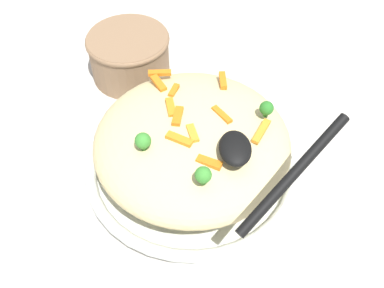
% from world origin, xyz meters
% --- Properties ---
extents(ground_plane, '(2.40, 2.40, 0.00)m').
position_xyz_m(ground_plane, '(0.00, 0.00, 0.00)').
color(ground_plane, beige).
extents(serving_bowl, '(0.31, 0.31, 0.04)m').
position_xyz_m(serving_bowl, '(0.00, 0.00, 0.02)').
color(serving_bowl, silver).
rests_on(serving_bowl, ground_plane).
extents(pasta_mound, '(0.27, 0.27, 0.09)m').
position_xyz_m(pasta_mound, '(0.00, 0.00, 0.08)').
color(pasta_mound, '#DBC689').
rests_on(pasta_mound, serving_bowl).
extents(carrot_piece_0, '(0.02, 0.03, 0.01)m').
position_xyz_m(carrot_piece_0, '(-0.07, -0.02, 0.12)').
color(carrot_piece_0, orange).
rests_on(carrot_piece_0, pasta_mound).
extents(carrot_piece_1, '(0.03, 0.02, 0.01)m').
position_xyz_m(carrot_piece_1, '(0.06, 0.02, 0.12)').
color(carrot_piece_1, orange).
rests_on(carrot_piece_1, pasta_mound).
extents(carrot_piece_2, '(0.03, 0.02, 0.01)m').
position_xyz_m(carrot_piece_2, '(0.02, 0.03, 0.12)').
color(carrot_piece_2, orange).
rests_on(carrot_piece_2, pasta_mound).
extents(carrot_piece_3, '(0.03, 0.03, 0.01)m').
position_xyz_m(carrot_piece_3, '(0.01, -0.04, 0.12)').
color(carrot_piece_3, orange).
rests_on(carrot_piece_3, pasta_mound).
extents(carrot_piece_4, '(0.03, 0.01, 0.01)m').
position_xyz_m(carrot_piece_4, '(0.08, -0.05, 0.12)').
color(carrot_piece_4, orange).
rests_on(carrot_piece_4, pasta_mound).
extents(carrot_piece_5, '(0.04, 0.03, 0.01)m').
position_xyz_m(carrot_piece_5, '(-0.02, -0.09, 0.12)').
color(carrot_piece_5, orange).
rests_on(carrot_piece_5, pasta_mound).
extents(carrot_piece_6, '(0.01, 0.03, 0.01)m').
position_xyz_m(carrot_piece_6, '(0.10, 0.04, 0.12)').
color(carrot_piece_6, orange).
rests_on(carrot_piece_6, pasta_mound).
extents(carrot_piece_7, '(0.03, 0.04, 0.01)m').
position_xyz_m(carrot_piece_7, '(-0.03, 0.02, 0.12)').
color(carrot_piece_7, orange).
rests_on(carrot_piece_7, pasta_mound).
extents(carrot_piece_8, '(0.03, 0.02, 0.01)m').
position_xyz_m(carrot_piece_8, '(-0.02, -0.00, 0.12)').
color(carrot_piece_8, orange).
rests_on(carrot_piece_8, pasta_mound).
extents(carrot_piece_9, '(0.03, 0.02, 0.01)m').
position_xyz_m(carrot_piece_9, '(0.08, 0.05, 0.12)').
color(carrot_piece_9, orange).
rests_on(carrot_piece_9, pasta_mound).
extents(carrot_piece_10, '(0.03, 0.02, 0.01)m').
position_xyz_m(carrot_piece_10, '(0.01, 0.02, 0.12)').
color(carrot_piece_10, orange).
rests_on(carrot_piece_10, pasta_mound).
extents(broccoli_floret_0, '(0.02, 0.02, 0.02)m').
position_xyz_m(broccoli_floret_0, '(0.01, -0.10, 0.13)').
color(broccoli_floret_0, '#296820').
rests_on(broccoli_floret_0, pasta_mound).
extents(broccoli_floret_1, '(0.02, 0.02, 0.03)m').
position_xyz_m(broccoli_floret_1, '(-0.04, 0.06, 0.13)').
color(broccoli_floret_1, '#377928').
rests_on(broccoli_floret_1, pasta_mound).
extents(broccoli_floret_2, '(0.02, 0.02, 0.03)m').
position_xyz_m(broccoli_floret_2, '(-0.09, -0.01, 0.13)').
color(broccoli_floret_2, '#377928').
rests_on(broccoli_floret_2, pasta_mound).
extents(serving_spoon, '(0.15, 0.14, 0.07)m').
position_xyz_m(serving_spoon, '(-0.08, -0.07, 0.14)').
color(serving_spoon, black).
rests_on(serving_spoon, pasta_mound).
extents(companion_bowl, '(0.15, 0.15, 0.08)m').
position_xyz_m(companion_bowl, '(0.23, 0.10, 0.05)').
color(companion_bowl, '#8C6B4C').
rests_on(companion_bowl, ground_plane).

